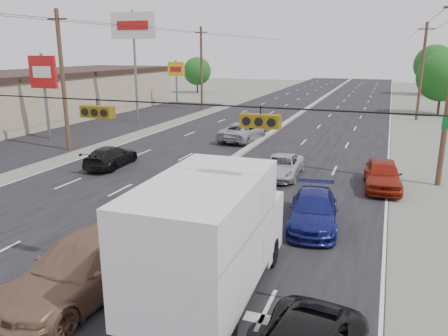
% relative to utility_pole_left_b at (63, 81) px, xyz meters
% --- Properties ---
extents(ground, '(200.00, 200.00, 0.00)m').
position_rel_utility_pole_left_b_xyz_m(ground, '(12.50, -15.00, -5.11)').
color(ground, '#606356').
rests_on(ground, ground).
extents(road_surface, '(20.00, 160.00, 0.02)m').
position_rel_utility_pole_left_b_xyz_m(road_surface, '(12.50, 15.00, -5.11)').
color(road_surface, black).
rests_on(road_surface, ground).
extents(center_median, '(0.50, 160.00, 0.20)m').
position_rel_utility_pole_left_b_xyz_m(center_median, '(12.50, 15.00, -5.01)').
color(center_median, gray).
rests_on(center_median, ground).
extents(strip_mall, '(12.00, 42.00, 4.60)m').
position_rel_utility_pole_left_b_xyz_m(strip_mall, '(-13.50, 10.00, -2.81)').
color(strip_mall, tan).
rests_on(strip_mall, ground).
extents(parking_lot, '(10.00, 42.00, 0.02)m').
position_rel_utility_pole_left_b_xyz_m(parking_lot, '(-4.50, 10.00, -5.11)').
color(parking_lot, black).
rests_on(parking_lot, ground).
extents(utility_pole_left_b, '(1.60, 0.30, 10.00)m').
position_rel_utility_pole_left_b_xyz_m(utility_pole_left_b, '(0.00, 0.00, 0.00)').
color(utility_pole_left_b, '#422D1E').
rests_on(utility_pole_left_b, ground).
extents(utility_pole_left_c, '(1.60, 0.30, 10.00)m').
position_rel_utility_pole_left_b_xyz_m(utility_pole_left_c, '(0.00, 25.00, 0.00)').
color(utility_pole_left_c, '#422D1E').
rests_on(utility_pole_left_c, ground).
extents(utility_pole_right_c, '(1.60, 0.30, 10.00)m').
position_rel_utility_pole_left_b_xyz_m(utility_pole_right_c, '(25.00, 25.00, 0.00)').
color(utility_pole_right_c, '#422D1E').
rests_on(utility_pole_right_c, ground).
extents(traffic_signals, '(25.00, 0.30, 0.54)m').
position_rel_utility_pole_left_b_xyz_m(traffic_signals, '(13.90, -15.00, 0.39)').
color(traffic_signals, black).
rests_on(traffic_signals, ground).
extents(pole_sign_mid, '(2.60, 0.25, 7.00)m').
position_rel_utility_pole_left_b_xyz_m(pole_sign_mid, '(-4.50, 3.00, 0.01)').
color(pole_sign_mid, slate).
rests_on(pole_sign_mid, ground).
extents(pole_sign_billboard, '(5.00, 0.25, 11.00)m').
position_rel_utility_pole_left_b_xyz_m(pole_sign_billboard, '(-2.00, 13.00, 3.76)').
color(pole_sign_billboard, slate).
rests_on(pole_sign_billboard, ground).
extents(pole_sign_far, '(2.20, 0.25, 6.00)m').
position_rel_utility_pole_left_b_xyz_m(pole_sign_far, '(-3.50, 25.00, -0.70)').
color(pole_sign_far, slate).
rests_on(pole_sign_far, ground).
extents(tree_left_far, '(4.80, 4.80, 6.12)m').
position_rel_utility_pole_left_b_xyz_m(tree_left_far, '(-9.50, 45.00, -1.39)').
color(tree_left_far, '#382619').
rests_on(tree_left_far, ground).
extents(tree_right_mid, '(5.60, 5.60, 7.14)m').
position_rel_utility_pole_left_b_xyz_m(tree_right_mid, '(27.50, 30.00, -0.77)').
color(tree_right_mid, '#382619').
rests_on(tree_right_mid, ground).
extents(tree_right_far, '(6.40, 6.40, 8.16)m').
position_rel_utility_pole_left_b_xyz_m(tree_right_far, '(28.50, 55.00, -0.15)').
color(tree_right_far, '#382619').
rests_on(tree_right_far, ground).
extents(box_truck, '(2.95, 7.80, 3.92)m').
position_rel_utility_pole_left_b_xyz_m(box_truck, '(17.65, -15.05, -3.10)').
color(box_truck, black).
rests_on(box_truck, ground).
extents(tan_sedan, '(3.02, 6.31, 1.77)m').
position_rel_utility_pole_left_b_xyz_m(tan_sedan, '(13.90, -16.08, -4.22)').
color(tan_sedan, brown).
rests_on(tan_sedan, ground).
extents(red_sedan, '(1.87, 4.73, 1.53)m').
position_rel_utility_pole_left_b_xyz_m(red_sedan, '(15.50, -10.20, -4.34)').
color(red_sedan, '#AD240A').
rests_on(red_sedan, ground).
extents(queue_car_a, '(1.74, 3.90, 1.30)m').
position_rel_utility_pole_left_b_xyz_m(queue_car_a, '(15.50, -4.63, -4.46)').
color(queue_car_a, black).
rests_on(queue_car_a, ground).
extents(queue_car_b, '(2.01, 4.46, 1.42)m').
position_rel_utility_pole_left_b_xyz_m(queue_car_b, '(16.00, -6.85, -4.40)').
color(queue_car_b, silver).
rests_on(queue_car_b, ground).
extents(queue_car_c, '(2.22, 4.58, 1.26)m').
position_rel_utility_pole_left_b_xyz_m(queue_car_c, '(16.52, -1.46, -4.48)').
color(queue_car_c, '#AEB1B6').
rests_on(queue_car_c, ground).
extents(queue_car_d, '(2.54, 5.03, 1.40)m').
position_rel_utility_pole_left_b_xyz_m(queue_car_d, '(19.50, -8.31, -4.41)').
color(queue_car_d, navy).
rests_on(queue_car_d, ground).
extents(queue_car_e, '(2.19, 4.69, 1.55)m').
position_rel_utility_pole_left_b_xyz_m(queue_car_e, '(22.10, -1.79, -4.33)').
color(queue_car_e, maroon).
rests_on(queue_car_e, ground).
extents(oncoming_near, '(2.20, 4.67, 1.32)m').
position_rel_utility_pole_left_b_xyz_m(oncoming_near, '(5.80, -3.01, -4.45)').
color(oncoming_near, black).
rests_on(oncoming_near, ground).
extents(oncoming_far, '(3.00, 5.68, 1.52)m').
position_rel_utility_pole_left_b_xyz_m(oncoming_far, '(11.10, 7.80, -4.35)').
color(oncoming_far, '#9B9DA2').
rests_on(oncoming_far, ground).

